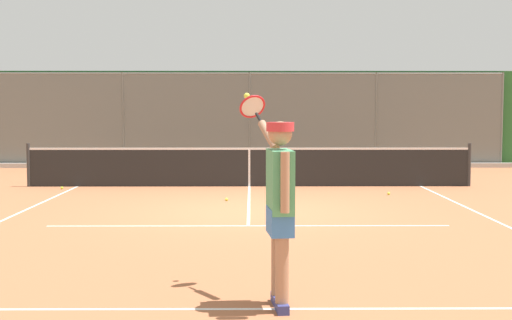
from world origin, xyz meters
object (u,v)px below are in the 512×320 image
at_px(tennis_player, 279,197).
at_px(tennis_ball_near_net, 62,188).
at_px(tennis_ball_near_baseline, 227,199).
at_px(tennis_ball_by_sideline, 389,193).

height_order(tennis_player, tennis_ball_near_net, tennis_player).
relative_size(tennis_ball_near_net, tennis_ball_near_baseline, 1.00).
bearing_deg(tennis_ball_near_baseline, tennis_ball_by_sideline, -165.09).
distance_m(tennis_ball_near_net, tennis_ball_near_baseline, 4.52).
relative_size(tennis_player, tennis_ball_near_baseline, 31.97).
bearing_deg(tennis_ball_near_net, tennis_player, 116.45).
relative_size(tennis_player, tennis_ball_near_net, 31.97).
distance_m(tennis_ball_by_sideline, tennis_ball_near_baseline, 3.72).
xyz_separation_m(tennis_player, tennis_ball_by_sideline, (-2.80, -8.54, -1.05)).
distance_m(tennis_player, tennis_ball_by_sideline, 9.05).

